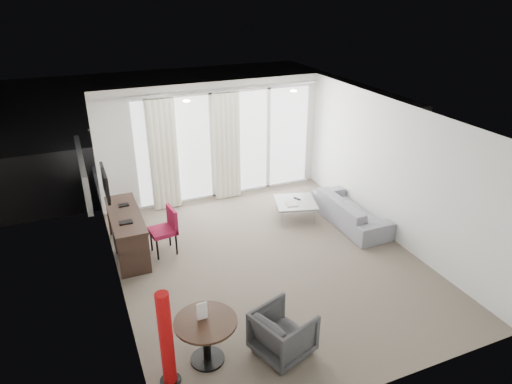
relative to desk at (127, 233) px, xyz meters
name	(u,v)px	position (x,y,z in m)	size (l,w,h in m)	color
floor	(269,262)	(2.22, -1.28, -0.40)	(5.00, 6.00, 0.00)	brown
ceiling	(271,118)	(2.22, -1.28, 2.20)	(5.00, 6.00, 0.00)	white
wall_left	(113,223)	(-0.28, -1.28, 0.90)	(0.00, 6.00, 2.60)	silver
wall_right	(394,173)	(4.72, -1.28, 0.90)	(0.00, 6.00, 2.60)	silver
wall_front	(384,303)	(2.22, -4.28, 0.90)	(5.00, 0.00, 2.60)	silver
window_panel	(227,144)	(2.52, 1.71, 0.80)	(4.00, 0.02, 2.38)	white
window_frame	(227,145)	(2.52, 1.69, 0.80)	(4.10, 0.06, 2.44)	white
curtain_left	(164,155)	(1.07, 1.54, 0.80)	(0.60, 0.20, 2.38)	silver
curtain_right	(227,147)	(2.47, 1.54, 0.80)	(0.60, 0.20, 2.38)	silver
curtain_track	(214,91)	(2.22, 1.54, 2.05)	(4.80, 0.04, 0.04)	#B2B2B7
downlight_a	(186,101)	(1.32, 0.32, 2.19)	(0.12, 0.12, 0.02)	#FFE0B2
downlight_b	(294,91)	(3.42, 0.32, 2.19)	(0.12, 0.12, 0.02)	#FFE0B2
desk	(127,233)	(0.00, 0.00, 0.00)	(0.53, 1.69, 0.79)	black
tv	(105,183)	(-0.24, 0.17, 0.95)	(0.05, 0.80, 0.50)	black
desk_chair	(163,232)	(0.59, -0.25, 0.03)	(0.47, 0.44, 0.86)	maroon
round_table	(207,341)	(0.53, -3.06, -0.08)	(0.80, 0.80, 0.64)	#321E13
menu_card	(202,314)	(0.51, -3.00, 0.32)	(0.13, 0.02, 0.24)	white
red_lamp	(166,340)	(0.00, -3.21, 0.27)	(0.26, 0.26, 1.32)	#A0090A
tub_armchair	(283,333)	(1.50, -3.30, -0.08)	(0.68, 0.70, 0.64)	#343436
coffee_table	(295,209)	(3.40, 0.04, -0.21)	(0.81, 0.81, 0.37)	gray
remote	(297,199)	(3.49, 0.14, -0.04)	(0.05, 0.15, 0.02)	black
magazine	(291,204)	(3.27, -0.03, -0.04)	(0.22, 0.28, 0.02)	gray
sofa	(351,211)	(4.32, -0.62, -0.11)	(1.92, 0.75, 0.56)	slate
terrace_slab	(209,173)	(2.52, 3.22, -0.46)	(5.60, 3.00, 0.12)	#4D4D50
rattan_chair_a	(230,156)	(3.00, 2.93, 0.05)	(0.61, 0.61, 0.89)	brown
rattan_chair_b	(279,148)	(4.44, 3.03, 0.02)	(0.57, 0.57, 0.84)	brown
rattan_table	(253,157)	(3.71, 3.11, -0.14)	(0.51, 0.51, 0.51)	brown
balustrade	(193,137)	(2.52, 4.67, 0.10)	(5.50, 0.06, 1.05)	#B2B2B7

